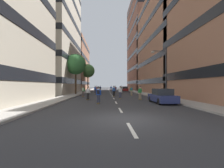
{
  "coord_description": "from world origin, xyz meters",
  "views": [
    {
      "loc": [
        -1.08,
        -8.41,
        1.88
      ],
      "look_at": [
        0.0,
        19.21,
        2.11
      ],
      "focal_mm": 24.28,
      "sensor_mm": 36.0,
      "label": 1
    }
  ],
  "objects_px": {
    "parked_car_mid": "(162,96)",
    "skater_7": "(122,88)",
    "street_tree_near": "(88,71)",
    "street_tree_mid": "(76,65)",
    "skater_0": "(114,90)",
    "skater_8": "(114,90)",
    "skater_4": "(97,88)",
    "skater_3": "(111,88)",
    "skater_5": "(100,88)",
    "parked_car_near": "(125,89)",
    "skater_1": "(88,92)",
    "skater_9": "(140,92)",
    "skater_2": "(95,89)",
    "skater_6": "(120,92)",
    "skater_12": "(83,91)",
    "skater_13": "(98,94)",
    "streetlamp_right": "(163,69)",
    "skater_11": "(115,89)",
    "skater_10": "(131,90)"
  },
  "relations": [
    {
      "from": "skater_2",
      "to": "skater_9",
      "type": "bearing_deg",
      "value": -66.15
    },
    {
      "from": "street_tree_mid",
      "to": "skater_9",
      "type": "xyz_separation_m",
      "value": [
        10.67,
        -11.62,
        -5.16
      ]
    },
    {
      "from": "skater_4",
      "to": "skater_5",
      "type": "bearing_deg",
      "value": 70.87
    },
    {
      "from": "streetlamp_right",
      "to": "skater_8",
      "type": "relative_size",
      "value": 3.65
    },
    {
      "from": "street_tree_mid",
      "to": "skater_0",
      "type": "height_order",
      "value": "street_tree_mid"
    },
    {
      "from": "street_tree_near",
      "to": "skater_11",
      "type": "relative_size",
      "value": 5.05
    },
    {
      "from": "street_tree_mid",
      "to": "skater_7",
      "type": "xyz_separation_m",
      "value": [
        10.47,
        10.14,
        -5.13
      ]
    },
    {
      "from": "skater_5",
      "to": "skater_7",
      "type": "relative_size",
      "value": 1.0
    },
    {
      "from": "street_tree_near",
      "to": "skater_12",
      "type": "relative_size",
      "value": 5.05
    },
    {
      "from": "skater_4",
      "to": "skater_11",
      "type": "height_order",
      "value": "same"
    },
    {
      "from": "parked_car_mid",
      "to": "skater_7",
      "type": "height_order",
      "value": "skater_7"
    },
    {
      "from": "skater_6",
      "to": "skater_10",
      "type": "height_order",
      "value": "same"
    },
    {
      "from": "skater_5",
      "to": "skater_7",
      "type": "distance_m",
      "value": 7.06
    },
    {
      "from": "parked_car_mid",
      "to": "skater_6",
      "type": "relative_size",
      "value": 2.47
    },
    {
      "from": "parked_car_mid",
      "to": "skater_10",
      "type": "bearing_deg",
      "value": 94.75
    },
    {
      "from": "parked_car_near",
      "to": "skater_4",
      "type": "bearing_deg",
      "value": -149.29
    },
    {
      "from": "skater_9",
      "to": "skater_2",
      "type": "bearing_deg",
      "value": 113.85
    },
    {
      "from": "streetlamp_right",
      "to": "skater_9",
      "type": "xyz_separation_m",
      "value": [
        -3.32,
        -0.62,
        -3.15
      ]
    },
    {
      "from": "parked_car_mid",
      "to": "street_tree_mid",
      "type": "distance_m",
      "value": 20.42
    },
    {
      "from": "skater_0",
      "to": "skater_10",
      "type": "xyz_separation_m",
      "value": [
        3.51,
        3.17,
        0.0
      ]
    },
    {
      "from": "skater_0",
      "to": "skater_10",
      "type": "height_order",
      "value": "same"
    },
    {
      "from": "street_tree_mid",
      "to": "skater_5",
      "type": "xyz_separation_m",
      "value": [
        4.52,
        13.94,
        -5.13
      ]
    },
    {
      "from": "street_tree_near",
      "to": "street_tree_mid",
      "type": "bearing_deg",
      "value": -90.0
    },
    {
      "from": "skater_2",
      "to": "skater_3",
      "type": "relative_size",
      "value": 1.0
    },
    {
      "from": "skater_1",
      "to": "streetlamp_right",
      "type": "bearing_deg",
      "value": 3.61
    },
    {
      "from": "skater_3",
      "to": "skater_12",
      "type": "height_order",
      "value": "same"
    },
    {
      "from": "parked_car_near",
      "to": "streetlamp_right",
      "type": "xyz_separation_m",
      "value": [
        1.87,
        -27.43,
        3.44
      ]
    },
    {
      "from": "skater_4",
      "to": "street_tree_mid",
      "type": "bearing_deg",
      "value": -107.69
    },
    {
      "from": "street_tree_mid",
      "to": "skater_3",
      "type": "xyz_separation_m",
      "value": [
        7.86,
        17.89,
        -5.16
      ]
    },
    {
      "from": "skater_3",
      "to": "skater_9",
      "type": "bearing_deg",
      "value": -84.56
    },
    {
      "from": "skater_1",
      "to": "skater_3",
      "type": "distance_m",
      "value": 29.78
    },
    {
      "from": "skater_12",
      "to": "street_tree_near",
      "type": "bearing_deg",
      "value": 95.2
    },
    {
      "from": "parked_car_mid",
      "to": "skater_9",
      "type": "height_order",
      "value": "skater_9"
    },
    {
      "from": "parked_car_mid",
      "to": "skater_7",
      "type": "relative_size",
      "value": 2.47
    },
    {
      "from": "skater_3",
      "to": "skater_5",
      "type": "bearing_deg",
      "value": -130.24
    },
    {
      "from": "parked_car_mid",
      "to": "skater_13",
      "type": "distance_m",
      "value": 6.68
    },
    {
      "from": "street_tree_near",
      "to": "skater_7",
      "type": "relative_size",
      "value": 5.05
    },
    {
      "from": "skater_0",
      "to": "parked_car_mid",
      "type": "bearing_deg",
      "value": -64.69
    },
    {
      "from": "skater_12",
      "to": "skater_13",
      "type": "relative_size",
      "value": 1.0
    },
    {
      "from": "skater_1",
      "to": "skater_6",
      "type": "distance_m",
      "value": 4.66
    },
    {
      "from": "skater_0",
      "to": "skater_8",
      "type": "xyz_separation_m",
      "value": [
        0.15,
        3.44,
        -0.03
      ]
    },
    {
      "from": "skater_5",
      "to": "skater_6",
      "type": "xyz_separation_m",
      "value": [
        3.72,
        -23.85,
        -0.03
      ]
    },
    {
      "from": "street_tree_near",
      "to": "street_tree_mid",
      "type": "distance_m",
      "value": 20.77
    },
    {
      "from": "skater_2",
      "to": "parked_car_mid",
      "type": "bearing_deg",
      "value": -66.81
    },
    {
      "from": "skater_5",
      "to": "skater_11",
      "type": "height_order",
      "value": "same"
    },
    {
      "from": "parked_car_mid",
      "to": "skater_13",
      "type": "bearing_deg",
      "value": -178.58
    },
    {
      "from": "street_tree_mid",
      "to": "skater_0",
      "type": "distance_m",
      "value": 10.82
    },
    {
      "from": "parked_car_near",
      "to": "skater_0",
      "type": "xyz_separation_m",
      "value": [
        -4.58,
        -22.26,
        0.32
      ]
    },
    {
      "from": "parked_car_near",
      "to": "skater_1",
      "type": "xyz_separation_m",
      "value": [
        -8.2,
        -28.07,
        0.29
      ]
    },
    {
      "from": "parked_car_mid",
      "to": "skater_13",
      "type": "relative_size",
      "value": 2.47
    }
  ]
}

